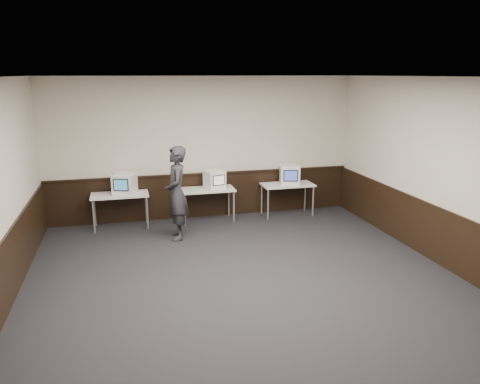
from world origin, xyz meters
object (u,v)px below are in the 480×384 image
object	(u,v)px
desk_center	(207,192)
emac_right	(290,175)
emac_center	(215,179)
desk_right	(287,187)
desk_left	(120,197)
person	(176,193)
emac_left	(125,183)

from	to	relation	value
desk_center	emac_right	xyz separation A→B (m)	(1.94, -0.01, 0.29)
emac_right	emac_center	bearing A→B (deg)	-167.26
desk_right	emac_right	distance (m)	0.30
desk_left	person	world-z (taller)	person
desk_left	emac_center	bearing A→B (deg)	1.09
desk_center	emac_left	distance (m)	1.81
emac_center	person	bearing A→B (deg)	-149.61
desk_center	emac_right	bearing A→B (deg)	-0.21
desk_center	desk_right	bearing A→B (deg)	0.00
emac_center	desk_left	bearing A→B (deg)	165.16
emac_left	emac_center	distance (m)	1.96
desk_left	desk_center	bearing A→B (deg)	0.00
emac_right	person	size ratio (longest dim) A/B	0.30
desk_left	person	xyz separation A→B (m)	(1.10, -0.98, 0.26)
desk_center	emac_right	world-z (taller)	emac_right
emac_right	desk_left	bearing A→B (deg)	-165.86
desk_left	desk_center	distance (m)	1.90
emac_right	person	world-z (taller)	person
desk_left	desk_center	world-z (taller)	same
desk_left	emac_left	distance (m)	0.31
desk_center	emac_left	world-z (taller)	emac_left
emac_center	emac_right	bearing A→B (deg)	-17.44
person	desk_center	bearing A→B (deg)	143.61
emac_center	person	size ratio (longest dim) A/B	0.27
desk_right	emac_center	distance (m)	1.75
desk_right	emac_left	world-z (taller)	emac_left
desk_right	emac_right	world-z (taller)	emac_right
desk_right	emac_left	xyz separation A→B (m)	(-3.69, 0.02, 0.29)
desk_left	emac_right	distance (m)	3.85
emac_left	person	world-z (taller)	person
desk_center	emac_center	size ratio (longest dim) A/B	2.38
desk_left	emac_left	xyz separation A→B (m)	(0.11, 0.02, 0.29)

